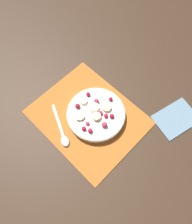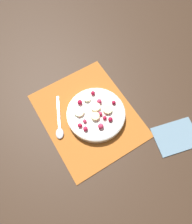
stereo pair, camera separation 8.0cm
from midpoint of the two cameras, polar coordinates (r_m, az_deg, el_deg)
The scene contains 5 objects.
ground_plane at distance 0.84m, azimuth 0.68°, elevation -1.24°, with size 3.00×3.00×0.00m, color #382619.
placemat at distance 0.83m, azimuth 0.68°, elevation -1.16°, with size 0.40×0.33×0.01m.
fruit_bowl at distance 0.81m, azimuth 2.76°, elevation -0.81°, with size 0.22×0.22×0.05m.
spoon at distance 0.82m, azimuth -6.84°, elevation -3.92°, with size 0.17×0.09×0.01m.
napkin at distance 0.87m, azimuth 22.72°, elevation -6.20°, with size 0.15×0.18×0.01m.
Camera 2 is at (-0.30, 0.15, 0.77)m, focal length 35.00 mm.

